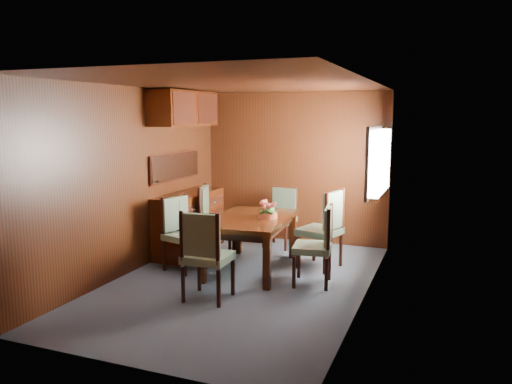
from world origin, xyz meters
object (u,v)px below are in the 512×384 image
at_px(chair_left_near, 181,229).
at_px(chair_right_near, 319,241).
at_px(sideboard, 190,223).
at_px(chair_head, 205,251).
at_px(dining_table, 251,225).
at_px(flower_centerpiece, 268,208).

bearing_deg(chair_left_near, chair_right_near, 107.36).
xyz_separation_m(sideboard, chair_head, (1.13, -1.71, 0.12)).
bearing_deg(chair_head, dining_table, 86.29).
xyz_separation_m(chair_right_near, chair_head, (-1.02, -0.99, 0.03)).
xyz_separation_m(dining_table, chair_head, (-0.04, -1.25, -0.04)).
distance_m(chair_head, flower_centerpiece, 1.32).
height_order(dining_table, flower_centerpiece, flower_centerpiece).
relative_size(sideboard, chair_head, 1.37).
height_order(sideboard, chair_left_near, chair_left_near).
bearing_deg(chair_head, chair_left_near, 129.65).
distance_m(sideboard, chair_head, 2.06).
xyz_separation_m(sideboard, dining_table, (1.17, -0.47, 0.16)).
xyz_separation_m(sideboard, chair_left_near, (0.30, -0.77, 0.09)).
xyz_separation_m(dining_table, chair_left_near, (-0.88, -0.30, -0.07)).
bearing_deg(chair_left_near, dining_table, 125.12).
bearing_deg(flower_centerpiece, sideboard, 162.30).
bearing_deg(chair_left_near, flower_centerpiece, 122.36).
bearing_deg(dining_table, chair_head, -96.64).
relative_size(chair_right_near, chair_head, 0.95).
bearing_deg(sideboard, dining_table, -21.66).
distance_m(chair_left_near, chair_right_near, 1.86).
height_order(sideboard, dining_table, sideboard).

